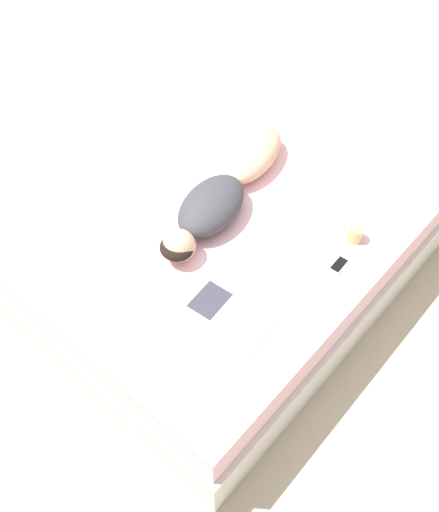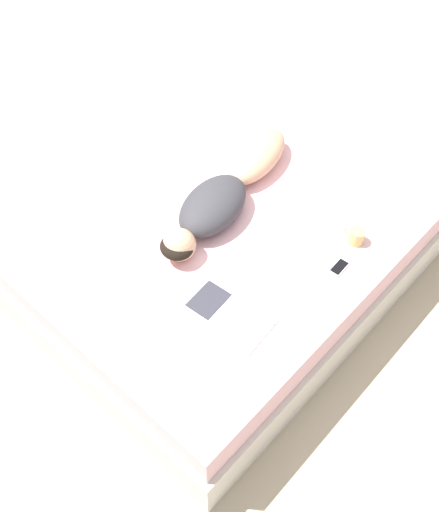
{
  "view_description": "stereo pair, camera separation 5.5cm",
  "coord_description": "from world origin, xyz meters",
  "views": [
    {
      "loc": [
        -1.52,
        1.81,
        3.14
      ],
      "look_at": [
        -0.14,
        0.24,
        0.58
      ],
      "focal_mm": 42.0,
      "sensor_mm": 36.0,
      "label": 1
    },
    {
      "loc": [
        -1.56,
        1.78,
        3.14
      ],
      "look_at": [
        -0.14,
        0.24,
        0.58
      ],
      "focal_mm": 42.0,
      "sensor_mm": 36.0,
      "label": 2
    }
  ],
  "objects": [
    {
      "name": "ground_plane",
      "position": [
        0.0,
        0.0,
        0.0
      ],
      "size": [
        12.0,
        12.0,
        0.0
      ],
      "primitive_type": "plane",
      "color": "#B7A88E"
    },
    {
      "name": "cell_phone",
      "position": [
        -0.66,
        -0.18,
        0.53
      ],
      "size": [
        0.07,
        0.14,
        0.01
      ],
      "rotation": [
        0.0,
        0.0,
        0.05
      ],
      "color": "silver",
      "rests_on": "bed"
    },
    {
      "name": "open_magazine",
      "position": [
        -0.39,
        0.46,
        0.53
      ],
      "size": [
        0.51,
        0.34,
        0.01
      ],
      "rotation": [
        0.0,
        0.0,
        0.09
      ],
      "color": "white",
      "rests_on": "bed"
    },
    {
      "name": "bed",
      "position": [
        0.0,
        0.0,
        0.26
      ],
      "size": [
        1.81,
        2.31,
        0.53
      ],
      "color": "beige",
      "rests_on": "ground_plane"
    },
    {
      "name": "coffee_mug",
      "position": [
        -0.61,
        -0.4,
        0.58
      ],
      "size": [
        0.13,
        0.09,
        0.09
      ],
      "color": "tan",
      "rests_on": "bed"
    },
    {
      "name": "person",
      "position": [
        0.15,
        -0.13,
        0.62
      ],
      "size": [
        0.49,
        1.29,
        0.2
      ],
      "rotation": [
        0.0,
        0.0,
        0.19
      ],
      "color": "tan",
      "rests_on": "bed"
    }
  ]
}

